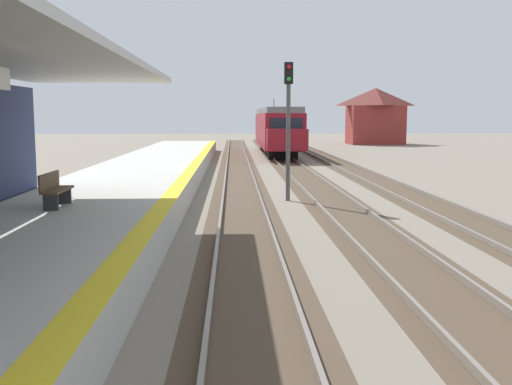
# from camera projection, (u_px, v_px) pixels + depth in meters

# --- Properties ---
(station_platform) EXTENTS (5.00, 80.00, 0.91)m
(station_platform) POSITION_uv_depth(u_px,v_px,m) (88.00, 215.00, 16.90)
(station_platform) COLOR #B7B5AD
(station_platform) RESTS_ON ground
(track_pair_nearest_platform) EXTENTS (2.34, 120.00, 0.16)m
(track_pair_nearest_platform) POSITION_uv_depth(u_px,v_px,m) (242.00, 207.00, 21.08)
(track_pair_nearest_platform) COLOR #4C3D2D
(track_pair_nearest_platform) RESTS_ON ground
(track_pair_middle) EXTENTS (2.34, 120.00, 0.16)m
(track_pair_middle) POSITION_uv_depth(u_px,v_px,m) (339.00, 206.00, 21.21)
(track_pair_middle) COLOR #4C3D2D
(track_pair_middle) RESTS_ON ground
(track_pair_far_side) EXTENTS (2.34, 120.00, 0.16)m
(track_pair_far_side) POSITION_uv_depth(u_px,v_px,m) (434.00, 206.00, 21.34)
(track_pair_far_side) COLOR #4C3D2D
(track_pair_far_side) RESTS_ON ground
(approaching_train) EXTENTS (2.93, 19.60, 4.76)m
(approaching_train) POSITION_uv_depth(u_px,v_px,m) (277.00, 128.00, 50.61)
(approaching_train) COLOR maroon
(approaching_train) RESTS_ON ground
(rail_signal_post) EXTENTS (0.32, 0.34, 5.20)m
(rail_signal_post) POSITION_uv_depth(u_px,v_px,m) (288.00, 117.00, 22.61)
(rail_signal_post) COLOR #4C4C4C
(rail_signal_post) RESTS_ON ground
(platform_bench) EXTENTS (0.45, 1.60, 0.88)m
(platform_bench) POSITION_uv_depth(u_px,v_px,m) (54.00, 189.00, 15.34)
(platform_bench) COLOR brown
(platform_bench) RESTS_ON station_platform
(distant_trackside_house) EXTENTS (6.60, 5.28, 6.40)m
(distant_trackside_house) POSITION_uv_depth(u_px,v_px,m) (375.00, 115.00, 69.04)
(distant_trackside_house) COLOR maroon
(distant_trackside_house) RESTS_ON ground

